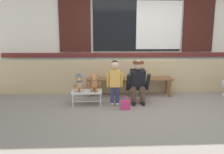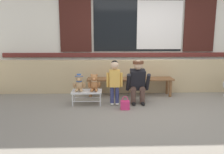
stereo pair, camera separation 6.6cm
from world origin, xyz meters
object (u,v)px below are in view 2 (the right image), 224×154
(child_standing, at_px, (115,78))
(teddy_bear_with_hat, at_px, (79,83))
(handbag_on_ground, at_px, (125,105))
(teddy_bear_plain, at_px, (94,83))
(small_display_bench, at_px, (87,92))
(adult_crouching, at_px, (138,82))
(wooden_bench_long, at_px, (130,81))

(child_standing, bearing_deg, teddy_bear_with_hat, 174.71)
(teddy_bear_with_hat, bearing_deg, handbag_on_ground, -21.86)
(teddy_bear_plain, relative_size, handbag_on_ground, 1.34)
(small_display_bench, distance_m, adult_crouching, 1.13)
(adult_crouching, distance_m, handbag_on_ground, 0.67)
(child_standing, bearing_deg, handbag_on_ground, -57.89)
(teddy_bear_with_hat, bearing_deg, child_standing, -5.29)
(teddy_bear_with_hat, distance_m, handbag_on_ground, 1.09)
(wooden_bench_long, height_order, teddy_bear_with_hat, teddy_bear_with_hat)
(adult_crouching, relative_size, handbag_on_ground, 3.49)
(small_display_bench, distance_m, teddy_bear_plain, 0.25)
(teddy_bear_with_hat, xyz_separation_m, child_standing, (0.75, -0.07, 0.12))
(teddy_bear_plain, relative_size, adult_crouching, 0.38)
(wooden_bench_long, height_order, teddy_bear_plain, teddy_bear_plain)
(wooden_bench_long, xyz_separation_m, teddy_bear_with_hat, (-1.17, -0.68, 0.10))
(teddy_bear_plain, distance_m, child_standing, 0.46)
(small_display_bench, height_order, adult_crouching, adult_crouching)
(wooden_bench_long, relative_size, small_display_bench, 3.28)
(teddy_bear_with_hat, distance_m, teddy_bear_plain, 0.32)
(teddy_bear_with_hat, relative_size, teddy_bear_plain, 1.00)
(small_display_bench, relative_size, teddy_bear_with_hat, 1.76)
(wooden_bench_long, height_order, handbag_on_ground, wooden_bench_long)
(small_display_bench, bearing_deg, child_standing, -6.50)
(wooden_bench_long, bearing_deg, adult_crouching, -80.85)
(small_display_bench, distance_m, handbag_on_ground, 0.89)
(small_display_bench, bearing_deg, wooden_bench_long, 33.93)
(child_standing, bearing_deg, adult_crouching, 14.37)
(small_display_bench, distance_m, teddy_bear_with_hat, 0.26)
(teddy_bear_plain, height_order, adult_crouching, adult_crouching)
(wooden_bench_long, bearing_deg, handbag_on_ground, -101.77)
(teddy_bear_plain, height_order, handbag_on_ground, teddy_bear_plain)
(adult_crouching, bearing_deg, teddy_bear_plain, -176.22)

